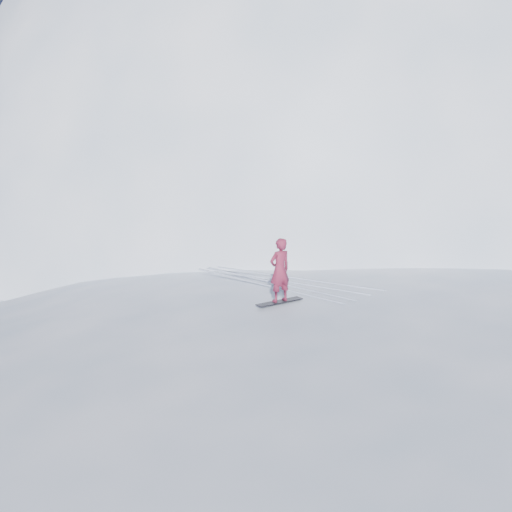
{
  "coord_description": "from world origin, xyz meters",
  "views": [
    {
      "loc": [
        -11.19,
        -5.66,
        6.18
      ],
      "look_at": [
        -2.66,
        4.91,
        3.5
      ],
      "focal_mm": 35.0,
      "sensor_mm": 36.0,
      "label": 1
    }
  ],
  "objects": [
    {
      "name": "summit_peak",
      "position": [
        22.0,
        26.0,
        0.0
      ],
      "size": [
        60.0,
        56.0,
        56.0
      ],
      "primitive_type": "ellipsoid",
      "color": "white",
      "rests_on": "ground"
    },
    {
      "name": "snowboard",
      "position": [
        -2.66,
        3.91,
        2.41
      ],
      "size": [
        1.41,
        0.38,
        0.02
      ],
      "primitive_type": "cube",
      "rotation": [
        0.0,
        0.0,
        -0.08
      ],
      "color": "black",
      "rests_on": "near_ridge"
    },
    {
      "name": "board_tracks",
      "position": [
        -1.18,
        5.67,
        2.42
      ],
      "size": [
        2.73,
        5.96,
        0.04
      ],
      "color": "silver",
      "rests_on": "ground"
    },
    {
      "name": "peak_shoulder",
      "position": [
        10.0,
        20.0,
        0.0
      ],
      "size": [
        28.0,
        24.0,
        18.0
      ],
      "primitive_type": "ellipsoid",
      "color": "white",
      "rests_on": "ground"
    },
    {
      "name": "ground",
      "position": [
        0.0,
        0.0,
        0.0
      ],
      "size": [
        400.0,
        400.0,
        0.0
      ],
      "primitive_type": "plane",
      "color": "white",
      "rests_on": "ground"
    },
    {
      "name": "wind_bumps",
      "position": [
        -0.56,
        2.12,
        0.0
      ],
      "size": [
        16.0,
        14.4,
        1.0
      ],
      "color": "white",
      "rests_on": "ground"
    },
    {
      "name": "snowboarder",
      "position": [
        -2.66,
        3.91,
        3.27
      ],
      "size": [
        0.65,
        0.46,
        1.7
      ],
      "primitive_type": "imported",
      "rotation": [
        0.0,
        0.0,
        3.06
      ],
      "color": "maroon",
      "rests_on": "snowboard"
    },
    {
      "name": "near_ridge",
      "position": [
        1.0,
        3.0,
        0.0
      ],
      "size": [
        36.0,
        28.0,
        4.8
      ],
      "primitive_type": "ellipsoid",
      "color": "white",
      "rests_on": "ground"
    }
  ]
}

